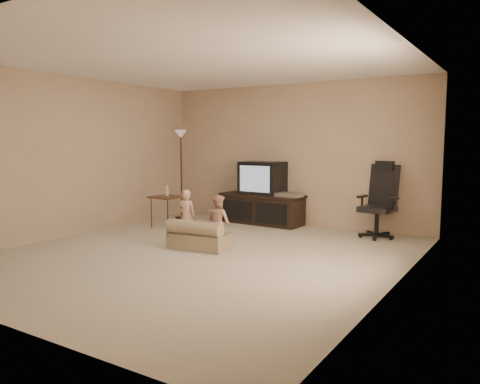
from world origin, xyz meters
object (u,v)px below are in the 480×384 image
object	(u,v)px
office_chair	(379,210)
child_sofa	(199,237)
side_table	(167,197)
toddler_right	(218,222)
toddler_left	(186,217)
floor_lamp	(181,154)
tv_stand	(262,198)

from	to	relation	value
office_chair	child_sofa	distance (m)	2.86
side_table	toddler_right	world-z (taller)	toddler_right
child_sofa	toddler_left	bearing A→B (deg)	156.04
toddler_left	floor_lamp	bearing A→B (deg)	-60.56
side_table	child_sofa	size ratio (longest dim) A/B	0.84
toddler_left	toddler_right	distance (m)	0.51
tv_stand	floor_lamp	xyz separation A→B (m)	(-1.62, -0.31, 0.77)
side_table	toddler_left	distance (m)	1.50
toddler_right	toddler_left	bearing A→B (deg)	25.85
toddler_left	toddler_right	world-z (taller)	toddler_left
office_chair	floor_lamp	bearing A→B (deg)	-168.36
floor_lamp	toddler_left	distance (m)	2.55
office_chair	toddler_left	xyz separation A→B (m)	(-2.19, -2.03, -0.02)
side_table	floor_lamp	xyz separation A→B (m)	(-0.41, 0.89, 0.71)
toddler_left	toddler_right	size ratio (longest dim) A/B	1.07
floor_lamp	toddler_left	xyz separation A→B (m)	(1.58, -1.83, -0.84)
child_sofa	toddler_right	bearing A→B (deg)	38.54
tv_stand	toddler_left	bearing A→B (deg)	-88.50
child_sofa	toddler_right	xyz separation A→B (m)	(0.20, 0.19, 0.21)
office_chair	toddler_left	world-z (taller)	office_chair
office_chair	toddler_left	bearing A→B (deg)	-128.59
side_table	toddler_left	bearing A→B (deg)	-38.78
tv_stand	floor_lamp	bearing A→B (deg)	-166.53
toddler_right	tv_stand	bearing A→B (deg)	-61.29
tv_stand	toddler_left	xyz separation A→B (m)	(-0.05, -2.13, -0.06)
floor_lamp	toddler_right	size ratio (longest dim) A/B	2.25
child_sofa	tv_stand	bearing A→B (deg)	91.96
office_chair	toddler_right	bearing A→B (deg)	-122.39
floor_lamp	child_sofa	world-z (taller)	floor_lamp
floor_lamp	child_sofa	xyz separation A→B (m)	(1.87, -1.93, -1.07)
child_sofa	toddler_right	world-z (taller)	toddler_right
tv_stand	office_chair	distance (m)	2.14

